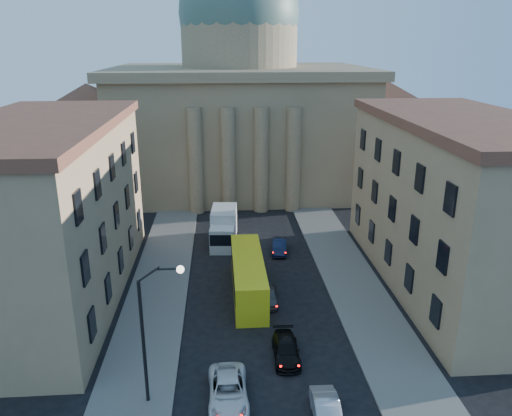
{
  "coord_description": "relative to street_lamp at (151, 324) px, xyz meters",
  "views": [
    {
      "loc": [
        -2.83,
        -16.85,
        20.36
      ],
      "look_at": [
        -0.28,
        19.22,
        8.26
      ],
      "focal_mm": 35.0,
      "sensor_mm": 36.0,
      "label": 1
    }
  ],
  "objects": [
    {
      "name": "car_left_mid",
      "position": [
        4.23,
        -0.23,
        -4.58
      ],
      "size": [
        2.42,
        5.09,
        1.4
      ],
      "primitive_type": "imported",
      "rotation": [
        0.0,
        0.0,
        0.02
      ],
      "color": "silver",
      "rests_on": "ground"
    },
    {
      "name": "sidewalk_left",
      "position": [
        -1.53,
        10.0,
        -5.21
      ],
      "size": [
        5.0,
        60.0,
        0.15
      ],
      "primitive_type": "cube",
      "color": "#615E58",
      "rests_on": "ground"
    },
    {
      "name": "car_right_far",
      "position": [
        7.77,
        11.36,
        -4.67
      ],
      "size": [
        1.72,
        3.7,
        1.23
      ],
      "primitive_type": "imported",
      "rotation": [
        0.0,
        0.0,
        -0.08
      ],
      "color": "#47464B",
      "rests_on": "ground"
    },
    {
      "name": "church",
      "position": [
        6.97,
        47.47,
        6.59
      ],
      "size": [
        68.02,
        28.76,
        36.6
      ],
      "color": "#7B674B",
      "rests_on": "ground"
    },
    {
      "name": "city_bus",
      "position": [
        6.17,
        13.19,
        -3.6
      ],
      "size": [
        2.65,
        11.15,
        3.14
      ],
      "rotation": [
        0.0,
        0.0,
        0.01
      ],
      "color": "yellow",
      "rests_on": "ground"
    },
    {
      "name": "building_right",
      "position": [
        23.97,
        14.0,
        2.14
      ],
      "size": [
        11.6,
        26.6,
        14.7
      ],
      "color": "tan",
      "rests_on": "ground"
    },
    {
      "name": "sidewalk_right",
      "position": [
        15.47,
        10.0,
        -5.21
      ],
      "size": [
        5.0,
        60.0,
        0.15
      ],
      "primitive_type": "cube",
      "color": "#615E58",
      "rests_on": "ground"
    },
    {
      "name": "building_left",
      "position": [
        -10.03,
        14.0,
        2.14
      ],
      "size": [
        11.6,
        26.6,
        14.7
      ],
      "color": "tan",
      "rests_on": "ground"
    },
    {
      "name": "street_lamp",
      "position": [
        0.0,
        0.0,
        0.0
      ],
      "size": [
        2.62,
        0.44,
        8.83
      ],
      "color": "black",
      "rests_on": "ground"
    },
    {
      "name": "box_truck",
      "position": [
        4.2,
        24.43,
        -3.61
      ],
      "size": [
        2.98,
        6.61,
        3.54
      ],
      "rotation": [
        0.0,
        0.0,
        -0.07
      ],
      "color": "silver",
      "rests_on": "ground"
    },
    {
      "name": "car_right_distant",
      "position": [
        9.81,
        21.6,
        -4.63
      ],
      "size": [
        1.87,
        4.13,
        1.32
      ],
      "primitive_type": "imported",
      "rotation": [
        0.0,
        0.0,
        -0.12
      ],
      "color": "#0E1732",
      "rests_on": "ground"
    },
    {
      "name": "car_right_near",
      "position": [
        9.7,
        -2.43,
        -4.61
      ],
      "size": [
        1.51,
        4.14,
        1.35
      ],
      "primitive_type": "imported",
      "rotation": [
        0.0,
        0.0,
        -0.02
      ],
      "color": "#A0A2A7",
      "rests_on": "ground"
    },
    {
      "name": "car_right_mid",
      "position": [
        8.2,
        3.81,
        -4.67
      ],
      "size": [
        1.82,
        4.3,
        1.24
      ],
      "primitive_type": "imported",
      "rotation": [
        0.0,
        0.0,
        -0.02
      ],
      "color": "black",
      "rests_on": "ground"
    }
  ]
}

